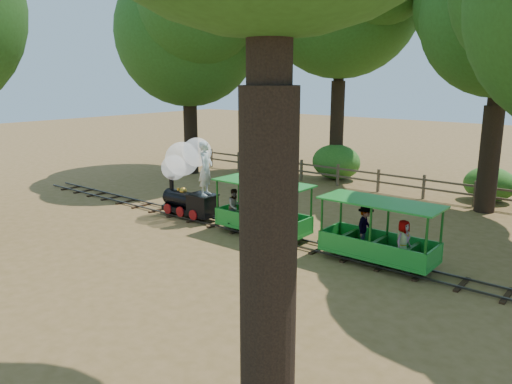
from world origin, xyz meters
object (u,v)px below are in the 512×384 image
Objects in this scene: locomotive at (187,171)px; fence at (358,176)px; carriage_rear at (378,237)px; carriage_front at (262,212)px.

locomotive is 8.39m from fence.
carriage_rear is at bearing -0.32° from locomotive.
locomotive reaches higher than carriage_rear.
fence is (-4.77, 7.97, -0.17)m from carriage_rear.
carriage_front is at bearing -179.91° from carriage_rear.
carriage_front is 1.00× the size of carriage_rear.
carriage_front is 0.17× the size of fence.
carriage_rear is (7.28, -0.04, -0.92)m from locomotive.
locomotive reaches higher than carriage_front.
locomotive is 7.34m from carriage_rear.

